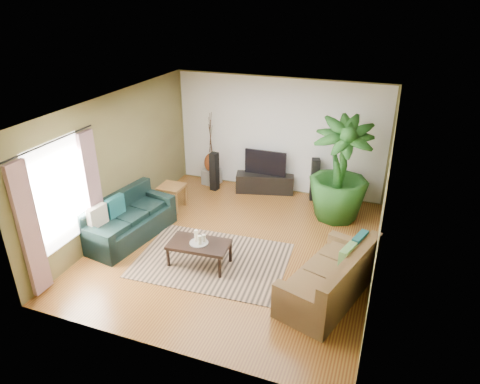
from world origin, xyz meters
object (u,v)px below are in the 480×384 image
at_px(television, 265,163).
at_px(sofa_right, 329,273).
at_px(coffee_table, 199,253).
at_px(speaker_left, 214,171).
at_px(side_table, 172,197).
at_px(tv_stand, 265,183).
at_px(speaker_right, 315,179).
at_px(sofa_left, 129,218).
at_px(pedestal, 212,176).
at_px(vase, 211,163).
at_px(potted_plant, 340,170).

bearing_deg(television, sofa_right, -58.10).
height_order(coffee_table, television, television).
bearing_deg(speaker_left, side_table, -103.71).
relative_size(tv_stand, speaker_right, 1.36).
distance_m(sofa_left, coffee_table, 1.71).
xyz_separation_m(pedestal, vase, (0.00, 0.00, 0.36)).
relative_size(sofa_right, speaker_left, 2.05).
relative_size(potted_plant, pedestal, 5.69).
distance_m(sofa_right, tv_stand, 3.95).
bearing_deg(side_table, pedestal, 79.58).
bearing_deg(tv_stand, sofa_left, -137.04).
xyz_separation_m(tv_stand, side_table, (-1.67, -1.53, 0.05)).
distance_m(speaker_left, pedestal, 0.46).
xyz_separation_m(sofa_left, potted_plant, (3.64, 2.22, 0.66)).
bearing_deg(sofa_left, sofa_right, -87.69).
height_order(speaker_left, side_table, speaker_left).
xyz_separation_m(coffee_table, tv_stand, (0.19, 3.27, 0.01)).
distance_m(television, pedestal, 1.50).
height_order(sofa_left, speaker_left, speaker_left).
relative_size(speaker_left, side_table, 1.74).
bearing_deg(potted_plant, television, 159.03).
bearing_deg(vase, pedestal, 0.00).
height_order(speaker_right, potted_plant, potted_plant).
relative_size(speaker_right, vase, 2.04).
xyz_separation_m(vase, side_table, (-0.28, -1.53, -0.28)).
xyz_separation_m(sofa_right, speaker_right, (-0.90, 3.35, 0.07)).
xyz_separation_m(television, vase, (-1.39, 0.00, -0.19)).
height_order(sofa_right, side_table, sofa_right).
xyz_separation_m(television, side_table, (-1.67, -1.53, -0.48)).
relative_size(speaker_right, side_table, 1.84).
bearing_deg(tv_stand, speaker_right, -14.66).
relative_size(sofa_right, side_table, 3.56).
bearing_deg(pedestal, tv_stand, 0.00).
height_order(sofa_right, potted_plant, potted_plant).
height_order(speaker_right, vase, speaker_right).
distance_m(tv_stand, vase, 1.43).
bearing_deg(vase, sofa_right, -43.97).
height_order(coffee_table, speaker_right, speaker_right).
xyz_separation_m(speaker_right, potted_plant, (0.61, -0.69, 0.59)).
bearing_deg(vase, sofa_left, -98.91).
bearing_deg(coffee_table, sofa_left, 163.42).
bearing_deg(tv_stand, television, -14.66).
height_order(speaker_left, potted_plant, potted_plant).
xyz_separation_m(potted_plant, side_table, (-3.46, -0.84, -0.81)).
bearing_deg(coffee_table, sofa_right, -6.39).
bearing_deg(side_table, television, 42.44).
bearing_deg(sofa_left, potted_plant, -49.87).
bearing_deg(vase, side_table, -100.42).
distance_m(sofa_left, sofa_right, 3.95).
height_order(sofa_right, television, television).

